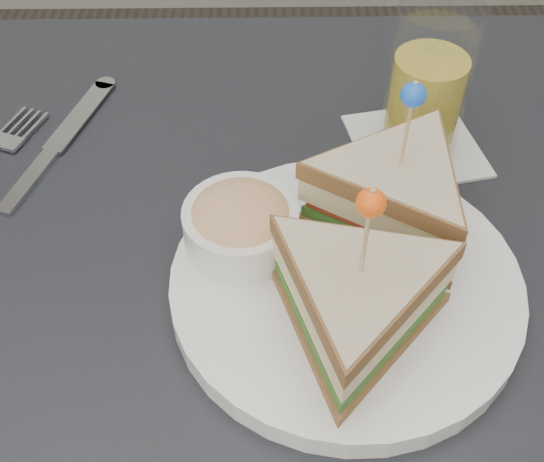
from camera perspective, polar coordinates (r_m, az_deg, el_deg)
The scene contains 4 objects.
table at distance 0.61m, azimuth -0.94°, elevation -8.77°, with size 0.80×0.80×0.75m.
plate_meal at distance 0.51m, azimuth 7.01°, elevation -1.72°, with size 0.34×0.34×0.16m.
cutlery_knife at distance 0.69m, azimuth -17.59°, elevation 6.83°, with size 0.08×0.20×0.01m.
drink_set at distance 0.63m, azimuth 12.81°, elevation 11.39°, with size 0.14×0.14×0.15m.
Camera 1 is at (0.00, -0.33, 1.18)m, focal length 45.00 mm.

